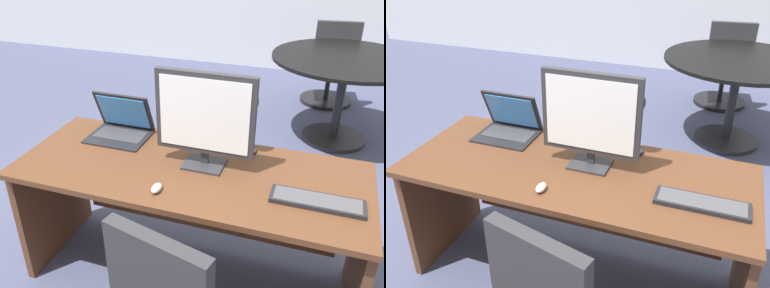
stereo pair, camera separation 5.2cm
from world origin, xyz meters
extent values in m
plane|color=#474C6B|center=(0.00, 1.50, 0.00)|extent=(12.00, 12.00, 0.00)
cube|color=#56331E|center=(0.00, 0.00, 0.71)|extent=(1.75, 0.71, 0.03)
cube|color=#56331E|center=(-0.86, 0.00, 0.35)|extent=(0.04, 0.63, 0.70)
cube|color=#56331E|center=(0.86, 0.00, 0.35)|extent=(0.04, 0.63, 0.70)
cube|color=#56331E|center=(0.00, 0.27, 0.38)|extent=(1.54, 0.02, 0.49)
cube|color=#2D2D33|center=(0.06, 0.05, 0.73)|extent=(0.20, 0.16, 0.01)
cube|color=#2D2D33|center=(0.06, 0.06, 0.77)|extent=(0.04, 0.02, 0.07)
cube|color=#2D2D33|center=(0.06, 0.05, 1.01)|extent=(0.49, 0.04, 0.41)
cube|color=white|center=(0.06, 0.03, 1.01)|extent=(0.44, 0.00, 0.36)
cube|color=black|center=(-0.49, 0.19, 0.73)|extent=(0.33, 0.27, 0.01)
cube|color=#38383D|center=(-0.49, 0.21, 0.74)|extent=(0.28, 0.15, 0.00)
cube|color=black|center=(-0.49, 0.27, 0.85)|extent=(0.33, 0.10, 0.24)
cube|color=#3F8CEA|center=(-0.49, 0.26, 0.85)|extent=(0.29, 0.08, 0.20)
cube|color=black|center=(0.62, -0.09, 0.74)|extent=(0.41, 0.13, 0.02)
cube|color=#47474C|center=(0.62, -0.09, 0.75)|extent=(0.37, 0.11, 0.00)
ellipsoid|color=silver|center=(-0.08, -0.24, 0.74)|extent=(0.04, 0.08, 0.03)
cylinder|color=black|center=(0.23, 0.27, 0.73)|extent=(0.12, 0.12, 0.01)
cylinder|color=black|center=(0.23, 0.27, 0.86)|extent=(0.02, 0.02, 0.24)
sphere|color=black|center=(0.23, 0.24, 1.02)|extent=(0.11, 0.11, 0.11)
cube|color=#2D2D33|center=(0.12, -0.69, 0.64)|extent=(0.44, 0.16, 0.46)
cylinder|color=black|center=(0.71, 2.04, 0.02)|extent=(0.57, 0.57, 0.04)
cylinder|color=black|center=(0.71, 2.04, 0.40)|extent=(0.08, 0.08, 0.72)
cylinder|color=black|center=(0.71, 2.04, 0.78)|extent=(1.27, 1.27, 0.03)
cylinder|color=black|center=(0.59, 2.98, 0.02)|extent=(0.56, 0.56, 0.04)
cylinder|color=black|center=(0.59, 2.98, 0.20)|extent=(0.05, 0.05, 0.33)
cube|color=#2D2D33|center=(0.59, 2.98, 0.41)|extent=(0.51, 0.51, 0.08)
cube|color=#2D2D33|center=(0.62, 2.76, 0.69)|extent=(0.44, 0.11, 0.49)
camera|label=1|loc=(0.58, -1.67, 1.81)|focal=38.92mm
camera|label=2|loc=(0.63, -1.65, 1.81)|focal=38.92mm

